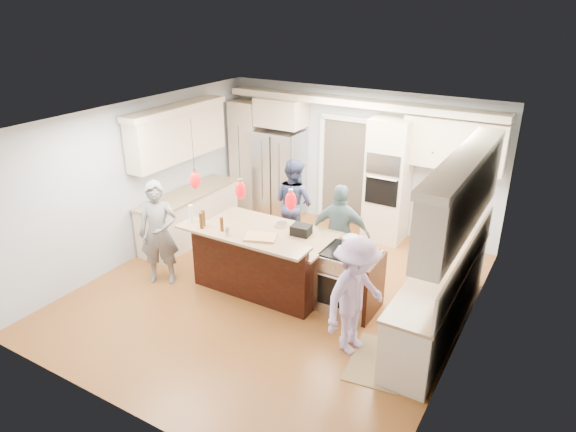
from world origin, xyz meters
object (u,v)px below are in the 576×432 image
(person_bar_end, at_px, (159,233))
(person_far_left, at_px, (294,203))
(refrigerator, at_px, (280,174))
(kitchen_island, at_px, (265,258))
(island_range, at_px, (350,281))

(person_bar_end, distance_m, person_far_left, 2.52)
(refrigerator, xyz_separation_m, kitchen_island, (1.30, -2.57, -0.41))
(refrigerator, relative_size, person_far_left, 1.10)
(refrigerator, height_order, kitchen_island, refrigerator)
(person_bar_end, xyz_separation_m, person_far_left, (1.14, 2.25, -0.03))
(kitchen_island, bearing_deg, person_bar_end, -154.53)
(person_far_left, bearing_deg, refrigerator, -31.54)
(island_range, xyz_separation_m, person_bar_end, (-2.92, -0.79, 0.39))
(person_bar_end, bearing_deg, island_range, -14.00)
(kitchen_island, relative_size, person_far_left, 1.29)
(kitchen_island, relative_size, person_bar_end, 1.24)
(refrigerator, xyz_separation_m, island_range, (2.71, -2.49, -0.44))
(island_range, relative_size, person_far_left, 0.56)
(refrigerator, relative_size, person_bar_end, 1.06)
(kitchen_island, xyz_separation_m, person_far_left, (-0.37, 1.53, 0.33))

